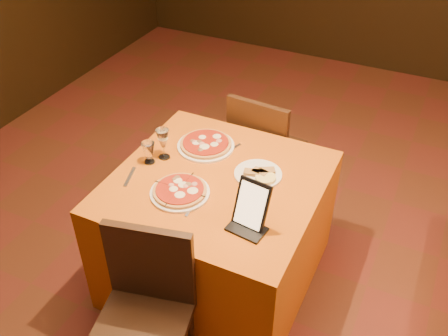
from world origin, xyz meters
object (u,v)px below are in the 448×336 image
at_px(chair_main_far, 268,149).
at_px(pizza_near, 180,191).
at_px(chair_main_near, 141,329).
at_px(water_glass, 149,153).
at_px(tablet, 252,205).
at_px(wine_glass, 163,144).
at_px(main_table, 218,230).
at_px(pizza_far, 206,145).

bearing_deg(chair_main_far, pizza_near, 87.67).
distance_m(chair_main_near, chair_main_far, 1.59).
height_order(water_glass, tablet, tablet).
relative_size(pizza_near, wine_glass, 1.65).
bearing_deg(water_glass, wine_glass, 56.08).
height_order(main_table, pizza_far, pizza_far).
relative_size(chair_main_far, pizza_far, 2.70).
xyz_separation_m(main_table, pizza_far, (-0.20, 0.25, 0.39)).
bearing_deg(pizza_far, wine_glass, -130.33).
distance_m(chair_main_near, wine_glass, 1.01).
height_order(pizza_near, tablet, tablet).
relative_size(main_table, pizza_near, 3.52).
xyz_separation_m(chair_main_far, pizza_near, (-0.12, -0.98, 0.31)).
bearing_deg(pizza_near, chair_main_near, -78.65).
relative_size(chair_main_near, wine_glass, 4.79).
distance_m(wine_glass, water_glass, 0.10).
xyz_separation_m(chair_main_far, tablet, (0.30, -1.02, 0.41)).
bearing_deg(wine_glass, chair_main_far, 63.63).
bearing_deg(tablet, chair_main_far, 113.76).
bearing_deg(chair_main_far, main_table, 94.89).
bearing_deg(pizza_near, main_table, 56.65).
relative_size(chair_main_near, pizza_near, 2.91).
bearing_deg(wine_glass, main_table, -8.75).
bearing_deg(water_glass, main_table, 2.79).
bearing_deg(water_glass, pizza_far, 51.36).
height_order(wine_glass, tablet, tablet).
bearing_deg(chair_main_far, tablet, 111.01).
distance_m(pizza_near, water_glass, 0.34).
bearing_deg(wine_glass, pizza_far, 49.67).
bearing_deg(chair_main_near, pizza_far, 87.99).
height_order(chair_main_near, chair_main_far, same).
relative_size(pizza_near, tablet, 1.28).
relative_size(main_table, wine_glass, 5.79).
xyz_separation_m(chair_main_near, pizza_far, (-0.20, 1.06, 0.31)).
distance_m(chair_main_far, pizza_near, 1.03).
distance_m(main_table, chair_main_far, 0.79).
xyz_separation_m(chair_main_near, wine_glass, (-0.36, 0.86, 0.39)).
height_order(main_table, wine_glass, wine_glass).
height_order(chair_main_far, tablet, tablet).
relative_size(chair_main_near, chair_main_far, 1.00).
height_order(chair_main_near, pizza_far, chair_main_near).
height_order(chair_main_far, pizza_near, chair_main_far).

